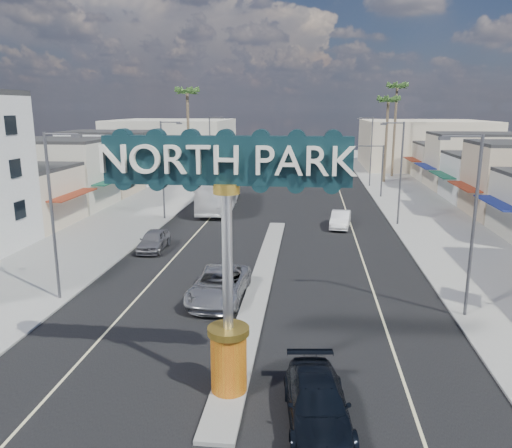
% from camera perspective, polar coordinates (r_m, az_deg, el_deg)
% --- Properties ---
extents(ground, '(160.00, 160.00, 0.00)m').
position_cam_1_polar(ground, '(45.40, 2.55, 0.21)').
color(ground, gray).
rests_on(ground, ground).
extents(road, '(20.00, 120.00, 0.01)m').
position_cam_1_polar(road, '(45.40, 2.55, 0.21)').
color(road, black).
rests_on(road, ground).
extents(median_island, '(1.30, 30.00, 0.16)m').
position_cam_1_polar(median_island, '(30.04, 0.58, -6.49)').
color(median_island, gray).
rests_on(median_island, ground).
extents(sidewalk_left, '(8.00, 120.00, 0.12)m').
position_cam_1_polar(sidewalk_left, '(48.29, -14.27, 0.67)').
color(sidewalk_left, gray).
rests_on(sidewalk_left, ground).
extents(sidewalk_right, '(8.00, 120.00, 0.12)m').
position_cam_1_polar(sidewalk_right, '(46.68, 19.96, -0.15)').
color(sidewalk_right, gray).
rests_on(sidewalk_right, ground).
extents(storefront_row_left, '(12.00, 42.00, 6.00)m').
position_cam_1_polar(storefront_row_left, '(63.50, -18.89, 5.99)').
color(storefront_row_left, beige).
rests_on(storefront_row_left, ground).
extents(storefront_row_right, '(12.00, 42.00, 6.00)m').
position_cam_1_polar(storefront_row_right, '(61.41, 26.48, 5.10)').
color(storefront_row_right, '#B7B29E').
rests_on(storefront_row_right, ground).
extents(backdrop_far_left, '(20.00, 20.00, 8.00)m').
position_cam_1_polar(backdrop_far_left, '(92.73, -9.45, 9.21)').
color(backdrop_far_left, '#B7B29E').
rests_on(backdrop_far_left, ground).
extents(backdrop_far_right, '(20.00, 20.00, 8.00)m').
position_cam_1_polar(backdrop_far_right, '(91.42, 18.53, 8.65)').
color(backdrop_far_right, beige).
rests_on(backdrop_far_right, ground).
extents(gateway_sign, '(8.20, 1.50, 9.15)m').
position_cam_1_polar(gateway_sign, '(16.91, -3.34, -1.48)').
color(gateway_sign, '#D54610').
rests_on(gateway_sign, median_island).
extents(traffic_signal_left, '(5.09, 0.45, 6.00)m').
position_cam_1_polar(traffic_signal_left, '(59.65, -5.44, 7.45)').
color(traffic_signal_left, '#47474C').
rests_on(traffic_signal_left, ground).
extents(traffic_signal_right, '(5.09, 0.45, 6.00)m').
position_cam_1_polar(traffic_signal_right, '(58.80, 12.52, 7.12)').
color(traffic_signal_right, '#47474C').
rests_on(traffic_signal_right, ground).
extents(streetlight_l_near, '(2.03, 0.22, 9.00)m').
position_cam_1_polar(streetlight_l_near, '(27.98, -22.04, 1.65)').
color(streetlight_l_near, '#47474C').
rests_on(streetlight_l_near, ground).
extents(streetlight_l_mid, '(2.03, 0.22, 9.00)m').
position_cam_1_polar(streetlight_l_mid, '(46.36, -10.45, 6.63)').
color(streetlight_l_mid, '#47474C').
rests_on(streetlight_l_mid, ground).
extents(streetlight_l_far, '(2.03, 0.22, 9.00)m').
position_cam_1_polar(streetlight_l_far, '(67.64, -5.14, 8.81)').
color(streetlight_l_far, '#47474C').
rests_on(streetlight_l_far, ground).
extents(streetlight_r_near, '(2.03, 0.22, 9.00)m').
position_cam_1_polar(streetlight_r_near, '(25.87, 23.34, 0.65)').
color(streetlight_r_near, '#47474C').
rests_on(streetlight_r_near, ground).
extents(streetlight_r_mid, '(2.03, 0.22, 9.00)m').
position_cam_1_polar(streetlight_r_mid, '(45.11, 16.04, 6.16)').
color(streetlight_r_mid, '#47474C').
rests_on(streetlight_r_mid, ground).
extents(streetlight_r_far, '(2.03, 0.22, 9.00)m').
position_cam_1_polar(streetlight_r_far, '(66.80, 12.90, 8.48)').
color(streetlight_r_far, '#47474C').
rests_on(streetlight_r_far, ground).
extents(palm_left_far, '(2.60, 2.60, 13.10)m').
position_cam_1_polar(palm_left_far, '(66.06, -7.86, 14.22)').
color(palm_left_far, brown).
rests_on(palm_left_far, ground).
extents(palm_right_mid, '(2.60, 2.60, 12.10)m').
position_cam_1_polar(palm_right_mid, '(70.90, 14.88, 13.11)').
color(palm_right_mid, brown).
rests_on(palm_right_mid, ground).
extents(palm_right_far, '(2.60, 2.60, 14.10)m').
position_cam_1_polar(palm_right_far, '(77.16, 15.81, 14.36)').
color(palm_right_far, brown).
rests_on(palm_right_far, ground).
extents(suv_left, '(3.00, 6.06, 1.65)m').
position_cam_1_polar(suv_left, '(27.25, -4.26, -6.97)').
color(suv_left, '#9F9FA3').
rests_on(suv_left, ground).
extents(suv_right, '(2.57, 5.21, 1.46)m').
position_cam_1_polar(suv_right, '(17.53, 7.01, -19.65)').
color(suv_right, black).
rests_on(suv_right, ground).
extents(car_parked_left, '(1.89, 4.38, 1.47)m').
position_cam_1_polar(car_parked_left, '(37.17, -11.61, -1.83)').
color(car_parked_left, slate).
rests_on(car_parked_left, ground).
extents(car_parked_right, '(2.10, 4.56, 1.45)m').
position_cam_1_polar(car_parked_right, '(43.81, 9.63, 0.52)').
color(car_parked_right, white).
rests_on(car_parked_right, ground).
extents(city_bus, '(4.02, 13.58, 3.73)m').
position_cam_1_polar(city_bus, '(51.81, -4.21, 3.91)').
color(city_bus, white).
rests_on(city_bus, ground).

